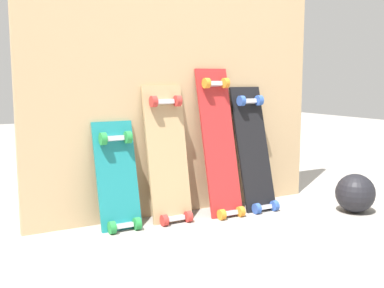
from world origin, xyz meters
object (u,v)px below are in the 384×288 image
Objects in this scene: skateboard_natural at (168,160)px; skateboard_black at (254,154)px; skateboard_red at (220,148)px; rubber_ball at (355,193)px; skateboard_teal at (118,182)px.

skateboard_black is at bearing -3.25° from skateboard_natural.
rubber_ball is (0.68, -0.36, -0.26)m from skateboard_red.
skateboard_red is 3.99× the size of rubber_ball.
rubber_ball is at bearing -17.09° from skateboard_teal.
skateboard_teal is 0.82m from skateboard_black.
skateboard_red is (0.31, -0.03, 0.04)m from skateboard_natural.
skateboard_natural is at bearing 158.49° from rubber_ball.
skateboard_teal reaches higher than rubber_ball.
skateboard_teal is at bearing 179.80° from skateboard_natural.
skateboard_black reaches higher than skateboard_teal.
rubber_ball is (0.44, -0.36, -0.21)m from skateboard_black.
skateboard_red is at bearing 152.00° from rubber_ball.
skateboard_red reaches higher than skateboard_teal.
skateboard_black is 0.60m from rubber_ball.
skateboard_black reaches higher than rubber_ball.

